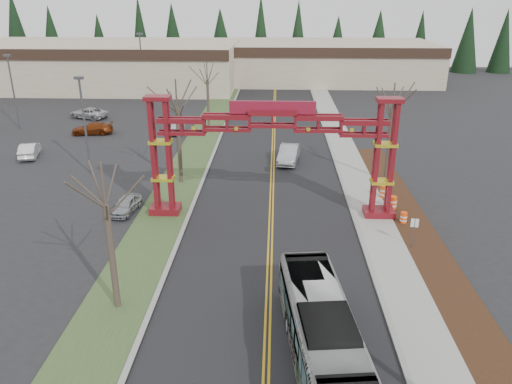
# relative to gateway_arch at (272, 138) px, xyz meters

# --- Properties ---
(road) EXTENTS (12.00, 110.00, 0.02)m
(road) POSITION_rel_gateway_arch_xyz_m (-0.00, 7.00, -5.97)
(road) COLOR black
(road) RESTS_ON ground
(lane_line_left) EXTENTS (0.12, 100.00, 0.01)m
(lane_line_left) POSITION_rel_gateway_arch_xyz_m (-0.12, 7.00, -5.96)
(lane_line_left) COLOR gold
(lane_line_left) RESTS_ON road
(lane_line_right) EXTENTS (0.12, 100.00, 0.01)m
(lane_line_right) POSITION_rel_gateway_arch_xyz_m (0.12, 7.00, -5.96)
(lane_line_right) COLOR gold
(lane_line_right) RESTS_ON road
(curb_right) EXTENTS (0.30, 110.00, 0.15)m
(curb_right) POSITION_rel_gateway_arch_xyz_m (6.15, 7.00, -5.91)
(curb_right) COLOR gray
(curb_right) RESTS_ON ground
(sidewalk_right) EXTENTS (2.60, 110.00, 0.14)m
(sidewalk_right) POSITION_rel_gateway_arch_xyz_m (7.60, 7.00, -5.91)
(sidewalk_right) COLOR gray
(sidewalk_right) RESTS_ON ground
(landscape_strip) EXTENTS (2.60, 50.00, 0.12)m
(landscape_strip) POSITION_rel_gateway_arch_xyz_m (10.20, -8.00, -5.92)
(landscape_strip) COLOR black
(landscape_strip) RESTS_ON ground
(grass_median) EXTENTS (4.00, 110.00, 0.08)m
(grass_median) POSITION_rel_gateway_arch_xyz_m (-8.00, 7.00, -5.94)
(grass_median) COLOR #334C26
(grass_median) RESTS_ON ground
(curb_left) EXTENTS (0.30, 110.00, 0.15)m
(curb_left) POSITION_rel_gateway_arch_xyz_m (-6.15, 7.00, -5.91)
(curb_left) COLOR gray
(curb_left) RESTS_ON ground
(gateway_arch) EXTENTS (18.20, 1.60, 8.90)m
(gateway_arch) POSITION_rel_gateway_arch_xyz_m (0.00, 0.00, 0.00)
(gateway_arch) COLOR #5E0C16
(gateway_arch) RESTS_ON ground
(retail_building_west) EXTENTS (46.00, 22.30, 7.50)m
(retail_building_west) POSITION_rel_gateway_arch_xyz_m (-30.00, 53.96, -2.22)
(retail_building_west) COLOR tan
(retail_building_west) RESTS_ON ground
(retail_building_east) EXTENTS (38.00, 20.30, 7.00)m
(retail_building_east) POSITION_rel_gateway_arch_xyz_m (10.00, 61.95, -2.47)
(retail_building_east) COLOR tan
(retail_building_east) RESTS_ON ground
(conifer_treeline) EXTENTS (116.10, 5.60, 13.00)m
(conifer_treeline) POSITION_rel_gateway_arch_xyz_m (0.25, 74.00, 0.50)
(conifer_treeline) COLOR black
(conifer_treeline) RESTS_ON ground
(transit_bus) EXTENTS (3.76, 11.18, 3.05)m
(transit_bus) POSITION_rel_gateway_arch_xyz_m (2.42, -16.00, -4.46)
(transit_bus) COLOR #93969A
(transit_bus) RESTS_ON ground
(silver_sedan) EXTENTS (2.45, 5.25, 1.66)m
(silver_sedan) POSITION_rel_gateway_arch_xyz_m (1.55, 12.61, -5.15)
(silver_sedan) COLOR #A5A8AD
(silver_sedan) RESTS_ON ground
(parked_car_near_a) EXTENTS (1.90, 3.77, 1.23)m
(parked_car_near_a) POSITION_rel_gateway_arch_xyz_m (-11.00, 0.00, -5.37)
(parked_car_near_a) COLOR #9C9FA3
(parked_car_near_a) RESTS_ON ground
(parked_car_near_b) EXTENTS (2.66, 4.65, 1.45)m
(parked_car_near_b) POSITION_rel_gateway_arch_xyz_m (-24.66, 13.21, -5.26)
(parked_car_near_b) COLOR white
(parked_car_near_b) RESTS_ON ground
(parked_car_mid_a) EXTENTS (4.94, 2.54, 1.37)m
(parked_car_mid_a) POSITION_rel_gateway_arch_xyz_m (-21.32, 22.07, -5.30)
(parked_car_mid_a) COLOR maroon
(parked_car_mid_a) RESTS_ON ground
(parked_car_far_a) EXTENTS (1.50, 4.01, 1.31)m
(parked_car_far_a) POSITION_rel_gateway_arch_xyz_m (-11.36, 22.98, -5.33)
(parked_car_far_a) COLOR #A3A5AA
(parked_car_far_a) RESTS_ON ground
(parked_car_far_b) EXTENTS (5.64, 4.06, 1.42)m
(parked_car_far_b) POSITION_rel_gateway_arch_xyz_m (-24.60, 29.96, -5.27)
(parked_car_far_b) COLOR #BABABA
(parked_car_far_b) RESTS_ON ground
(bare_tree_median_near) EXTENTS (3.42, 3.42, 8.10)m
(bare_tree_median_near) POSITION_rel_gateway_arch_xyz_m (-8.00, -12.17, -0.18)
(bare_tree_median_near) COLOR #382D26
(bare_tree_median_near) RESTS_ON ground
(bare_tree_median_mid) EXTENTS (3.48, 3.48, 8.99)m
(bare_tree_median_mid) POSITION_rel_gateway_arch_xyz_m (-8.00, 6.57, 0.66)
(bare_tree_median_mid) COLOR #382D26
(bare_tree_median_mid) RESTS_ON ground
(bare_tree_median_far) EXTENTS (3.20, 3.20, 7.99)m
(bare_tree_median_far) POSITION_rel_gateway_arch_xyz_m (-8.00, 25.51, -0.14)
(bare_tree_median_far) COLOR #382D26
(bare_tree_median_far) RESTS_ON ground
(bare_tree_right_far) EXTENTS (3.36, 3.36, 8.65)m
(bare_tree_right_far) POSITION_rel_gateway_arch_xyz_m (10.00, 7.57, 0.41)
(bare_tree_right_far) COLOR #382D26
(bare_tree_right_far) RESTS_ON ground
(light_pole_near) EXTENTS (0.77, 0.38, 8.83)m
(light_pole_near) POSITION_rel_gateway_arch_xyz_m (-16.80, 8.61, -0.88)
(light_pole_near) COLOR #3F3F44
(light_pole_near) RESTS_ON ground
(light_pole_mid) EXTENTS (0.77, 0.38, 8.87)m
(light_pole_mid) POSITION_rel_gateway_arch_xyz_m (-31.08, 24.07, -0.85)
(light_pole_mid) COLOR #3F3F44
(light_pole_mid) RESTS_ON ground
(light_pole_far) EXTENTS (0.86, 0.43, 9.90)m
(light_pole_far) POSITION_rel_gateway_arch_xyz_m (-20.47, 43.23, -0.26)
(light_pole_far) COLOR #3F3F44
(light_pole_far) RESTS_ON ground
(street_sign) EXTENTS (0.48, 0.12, 2.11)m
(street_sign) POSITION_rel_gateway_arch_xyz_m (9.26, -4.91, -4.46)
(street_sign) COLOR #3F3F44
(street_sign) RESTS_ON ground
(barrel_south) EXTENTS (0.49, 0.49, 0.91)m
(barrel_south) POSITION_rel_gateway_arch_xyz_m (9.54, -1.22, -5.53)
(barrel_south) COLOR #F64F0D
(barrel_south) RESTS_ON ground
(barrel_mid) EXTENTS (0.60, 0.60, 1.11)m
(barrel_mid) POSITION_rel_gateway_arch_xyz_m (9.29, 1.29, -5.43)
(barrel_mid) COLOR #F64F0D
(barrel_mid) RESTS_ON ground
(barrel_north) EXTENTS (0.60, 0.60, 1.12)m
(barrel_north) POSITION_rel_gateway_arch_xyz_m (9.05, 3.55, -5.42)
(barrel_north) COLOR #F64F0D
(barrel_north) RESTS_ON ground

